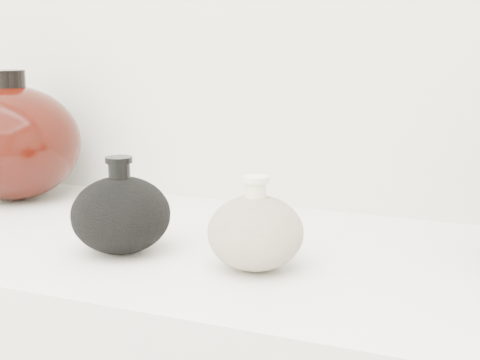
% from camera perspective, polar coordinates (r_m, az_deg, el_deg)
% --- Properties ---
extents(black_gourd_vase, '(0.16, 0.16, 0.13)m').
position_cam_1_polar(black_gourd_vase, '(0.93, -10.13, -2.87)').
color(black_gourd_vase, black).
rests_on(black_gourd_vase, display_counter).
extents(cream_gourd_vase, '(0.14, 0.14, 0.12)m').
position_cam_1_polar(cream_gourd_vase, '(0.85, 1.33, -4.44)').
color(cream_gourd_vase, '#C0AD94').
rests_on(cream_gourd_vase, display_counter).
extents(left_round_pot, '(0.30, 0.30, 0.23)m').
position_cam_1_polar(left_round_pot, '(1.28, -18.88, 3.06)').
color(left_round_pot, black).
rests_on(left_round_pot, display_counter).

